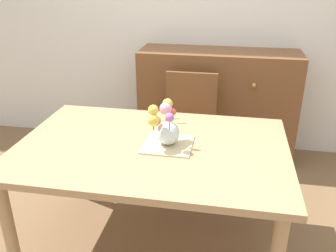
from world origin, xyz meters
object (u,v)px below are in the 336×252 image
at_px(dining_table, 152,157).
at_px(dresser, 217,105).
at_px(chair_far, 189,121).
at_px(flower_vase, 166,126).

bearing_deg(dining_table, dresser, 76.80).
bearing_deg(dresser, dining_table, -103.20).
bearing_deg(dresser, chair_far, -112.92).
height_order(chair_far, dresser, dresser).
bearing_deg(chair_far, dresser, -112.92).
bearing_deg(flower_vase, dining_table, -167.62).
bearing_deg(chair_far, dining_table, 82.49).
xyz_separation_m(dining_table, dresser, (0.31, 1.33, -0.14)).
relative_size(chair_far, dresser, 0.64).
bearing_deg(dining_table, chair_far, 82.49).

